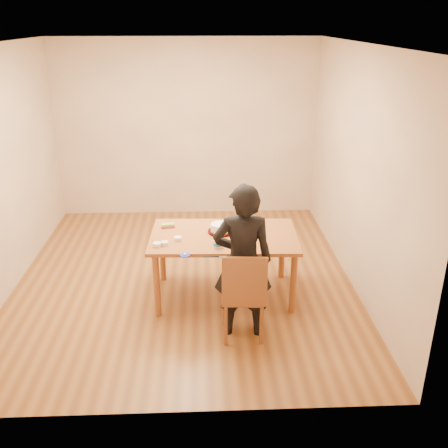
{
  "coord_description": "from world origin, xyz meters",
  "views": [
    {
      "loc": [
        0.25,
        -5.4,
        2.95
      ],
      "look_at": [
        0.46,
        -0.47,
        0.9
      ],
      "focal_mm": 40.0,
      "sensor_mm": 36.0,
      "label": 1
    }
  ],
  "objects_px": {
    "dining_table": "(224,237)",
    "dining_chair": "(243,295)",
    "cake": "(221,228)",
    "cake_plate": "(221,232)",
    "person": "(243,262)"
  },
  "relations": [
    {
      "from": "cake_plate",
      "to": "person",
      "type": "height_order",
      "value": "person"
    },
    {
      "from": "dining_table",
      "to": "dining_chair",
      "type": "bearing_deg",
      "value": -76.9
    },
    {
      "from": "cake_plate",
      "to": "cake",
      "type": "height_order",
      "value": "cake"
    },
    {
      "from": "dining_table",
      "to": "person",
      "type": "relative_size",
      "value": 1.01
    },
    {
      "from": "cake",
      "to": "cake_plate",
      "type": "bearing_deg",
      "value": 0.0
    },
    {
      "from": "dining_chair",
      "to": "cake_plate",
      "type": "bearing_deg",
      "value": 106.22
    },
    {
      "from": "dining_chair",
      "to": "cake",
      "type": "distance_m",
      "value": 0.93
    },
    {
      "from": "dining_chair",
      "to": "person",
      "type": "distance_m",
      "value": 0.34
    },
    {
      "from": "dining_table",
      "to": "person",
      "type": "distance_m",
      "value": 0.75
    },
    {
      "from": "cake_plate",
      "to": "person",
      "type": "relative_size",
      "value": 0.18
    },
    {
      "from": "dining_table",
      "to": "cake_plate",
      "type": "distance_m",
      "value": 0.08
    },
    {
      "from": "dining_table",
      "to": "dining_chair",
      "type": "distance_m",
      "value": 0.84
    },
    {
      "from": "dining_table",
      "to": "cake_plate",
      "type": "relative_size",
      "value": 5.6
    },
    {
      "from": "cake_plate",
      "to": "dining_table",
      "type": "bearing_deg",
      "value": -65.11
    },
    {
      "from": "cake_plate",
      "to": "cake",
      "type": "bearing_deg",
      "value": 180.0
    }
  ]
}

